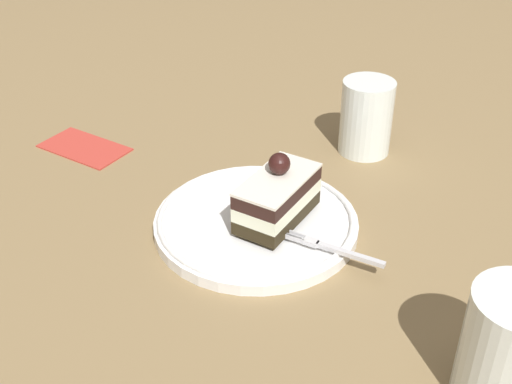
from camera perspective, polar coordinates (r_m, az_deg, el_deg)
The scene contains 7 objects.
ground_plane at distance 0.72m, azimuth 1.44°, elevation -3.46°, with size 2.40×2.40×0.00m, color olive.
dessert_plate at distance 0.72m, azimuth -0.00°, elevation -2.59°, with size 0.22×0.22×0.02m.
cake_slice at distance 0.70m, azimuth 1.71°, elevation -0.23°, with size 0.11×0.10×0.07m.
fork at distance 0.67m, azimuth 6.20°, elevation -4.75°, with size 0.07×0.10×0.00m.
drink_glass_near at distance 0.87m, azimuth 9.45°, elevation 6.03°, with size 0.07×0.07×0.10m.
drink_glass_far at distance 0.56m, azimuth 21.00°, elevation -13.00°, with size 0.08×0.08×0.10m.
folded_napkin at distance 0.91m, azimuth -14.57°, elevation 3.77°, with size 0.12×0.06×0.00m, color #BB392F.
Camera 1 is at (0.27, 0.52, 0.43)m, focal length 46.42 mm.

